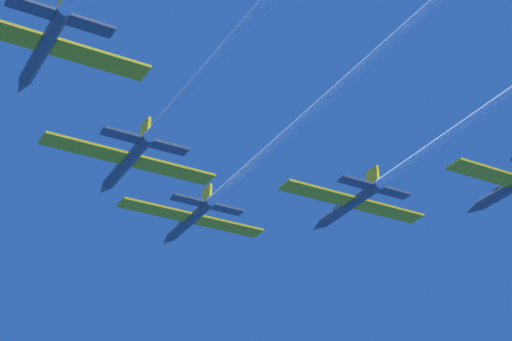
# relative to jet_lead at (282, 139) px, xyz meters

# --- Properties ---
(jet_lead) EXTENTS (20.70, 78.95, 3.43)m
(jet_lead) POSITION_rel_jet_lead_xyz_m (0.00, 0.00, 0.00)
(jet_lead) COLOR #4C5660
(jet_left_wing) EXTENTS (20.70, 79.90, 3.43)m
(jet_left_wing) POSITION_rel_jet_lead_xyz_m (-14.68, -14.85, -1.89)
(jet_left_wing) COLOR #4C5660
(jet_right_wing) EXTENTS (20.70, 78.52, 3.43)m
(jet_right_wing) POSITION_rel_jet_lead_xyz_m (15.26, -15.85, -0.91)
(jet_right_wing) COLOR #4C5660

